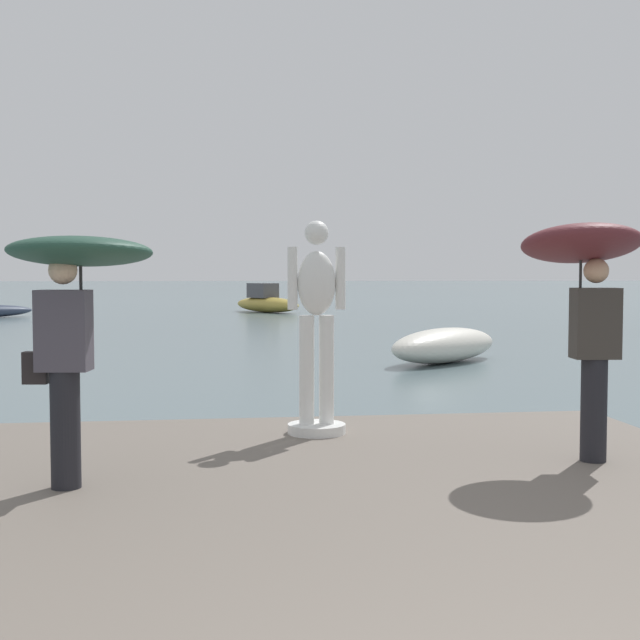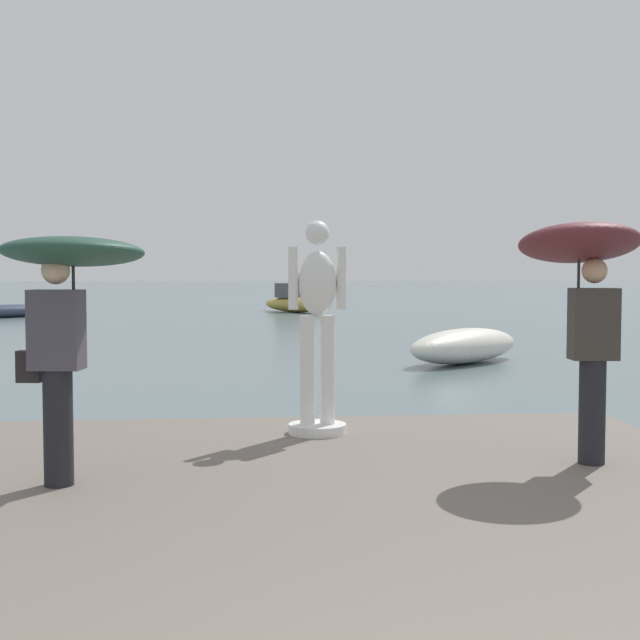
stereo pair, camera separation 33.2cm
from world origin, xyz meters
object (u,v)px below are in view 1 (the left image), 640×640
Objects in this scene: onlooker_right at (585,274)px; boat_leftward at (445,345)px; onlooker_left at (75,288)px; statue_white_figure at (317,332)px; boat_near at (266,302)px.

onlooker_right is 11.92m from boat_leftward.
onlooker_left is 0.52× the size of boat_leftward.
statue_white_figure reaches higher than onlooker_right.
boat_near is at bearing 84.17° from onlooker_left.
onlooker_left is at bearing -137.24° from statue_white_figure.
onlooker_left reaches higher than boat_near.
boat_near is 1.39× the size of boat_leftward.
boat_near reaches higher than boat_leftward.
onlooker_left reaches higher than boat_leftward.
onlooker_right is 0.41× the size of boat_near.
onlooker_left is at bearing -174.77° from onlooker_right.
boat_leftward is (2.07, 11.63, -1.61)m from onlooker_right.
statue_white_figure reaches higher than boat_near.
onlooker_right is 0.57× the size of boat_leftward.
onlooker_right reaches higher than boat_near.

